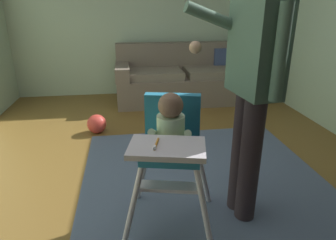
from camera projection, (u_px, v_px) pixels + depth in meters
name	position (u px, v px, depth m)	size (l,w,h in m)	color
ground	(168.00, 179.00, 2.74)	(5.74, 7.02, 0.10)	brown
wall_far	(144.00, 14.00, 4.79)	(4.94, 0.06, 2.55)	#B3CAAA
area_rug	(207.00, 187.00, 2.53)	(2.09, 2.37, 0.01)	#4E5D73
couch	(183.00, 79.00, 4.72)	(2.04, 0.86, 0.86)	#766858
high_chair	(171.00, 138.00, 1.87)	(0.72, 0.81, 0.96)	silver
adult_standing	(252.00, 87.00, 1.90)	(0.55, 0.50, 1.66)	#302529
toy_ball	(97.00, 124.00, 3.55)	(0.22, 0.22, 0.22)	#D13D33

